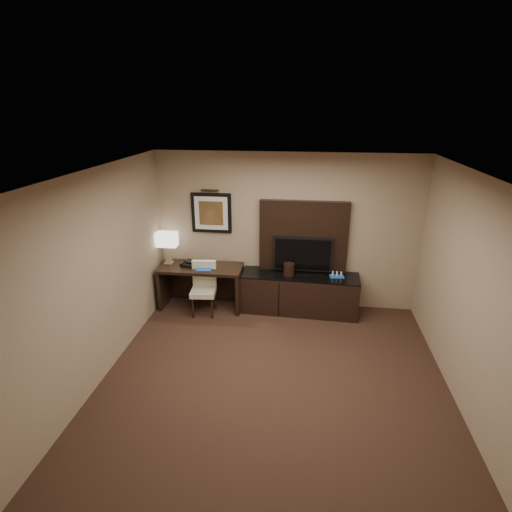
% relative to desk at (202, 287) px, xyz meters
% --- Properties ---
extents(floor, '(4.50, 5.00, 0.01)m').
position_rel_desk_xyz_m(floor, '(1.45, -2.15, -0.39)').
color(floor, '#311D16').
rests_on(floor, ground).
extents(ceiling, '(4.50, 5.00, 0.01)m').
position_rel_desk_xyz_m(ceiling, '(1.45, -2.15, 2.31)').
color(ceiling, silver).
rests_on(ceiling, wall_back).
extents(wall_back, '(4.50, 0.01, 2.70)m').
position_rel_desk_xyz_m(wall_back, '(1.45, 0.35, 0.96)').
color(wall_back, gray).
rests_on(wall_back, floor).
extents(wall_front, '(4.50, 0.01, 2.70)m').
position_rel_desk_xyz_m(wall_front, '(1.45, -4.65, 0.96)').
color(wall_front, gray).
rests_on(wall_front, floor).
extents(wall_left, '(0.01, 5.00, 2.70)m').
position_rel_desk_xyz_m(wall_left, '(-0.80, -2.15, 0.96)').
color(wall_left, gray).
rests_on(wall_left, floor).
extents(wall_right, '(0.01, 5.00, 2.70)m').
position_rel_desk_xyz_m(wall_right, '(3.70, -2.15, 0.96)').
color(wall_right, gray).
rests_on(wall_right, floor).
extents(desk, '(1.44, 0.63, 0.77)m').
position_rel_desk_xyz_m(desk, '(0.00, 0.00, 0.00)').
color(desk, black).
rests_on(desk, floor).
extents(credenza, '(2.02, 0.63, 0.69)m').
position_rel_desk_xyz_m(credenza, '(1.72, 0.05, -0.04)').
color(credenza, black).
rests_on(credenza, floor).
extents(tv_wall_panel, '(1.50, 0.12, 1.30)m').
position_rel_desk_xyz_m(tv_wall_panel, '(1.75, 0.29, 0.88)').
color(tv_wall_panel, black).
rests_on(tv_wall_panel, wall_back).
extents(tv, '(1.00, 0.08, 0.60)m').
position_rel_desk_xyz_m(tv, '(1.75, 0.19, 0.63)').
color(tv, black).
rests_on(tv, tv_wall_panel).
extents(artwork, '(0.70, 0.04, 0.70)m').
position_rel_desk_xyz_m(artwork, '(0.15, 0.33, 1.26)').
color(artwork, black).
rests_on(artwork, wall_back).
extents(picture_light, '(0.04, 0.04, 0.30)m').
position_rel_desk_xyz_m(picture_light, '(0.15, 0.29, 1.66)').
color(picture_light, '#403014').
rests_on(picture_light, wall_back).
extents(desk_chair, '(0.45, 0.50, 0.85)m').
position_rel_desk_xyz_m(desk_chair, '(0.10, -0.26, 0.04)').
color(desk_chair, beige).
rests_on(desk_chair, floor).
extents(table_lamp, '(0.34, 0.20, 0.55)m').
position_rel_desk_xyz_m(table_lamp, '(-0.60, 0.09, 0.66)').
color(table_lamp, tan).
rests_on(table_lamp, desk).
extents(desk_phone, '(0.24, 0.22, 0.10)m').
position_rel_desk_xyz_m(desk_phone, '(-0.22, -0.00, 0.44)').
color(desk_phone, black).
rests_on(desk_phone, desk).
extents(blue_folder, '(0.29, 0.37, 0.02)m').
position_rel_desk_xyz_m(blue_folder, '(0.10, -0.06, 0.40)').
color(blue_folder, '#1A50AA').
rests_on(blue_folder, desk).
extents(book, '(0.17, 0.04, 0.23)m').
position_rel_desk_xyz_m(book, '(0.10, -0.02, 0.50)').
color(book, '#9E947C').
rests_on(book, desk).
extents(ice_bucket, '(0.24, 0.24, 0.21)m').
position_rel_desk_xyz_m(ice_bucket, '(1.53, 0.02, 0.41)').
color(ice_bucket, black).
rests_on(ice_bucket, credenza).
extents(minibar_tray, '(0.25, 0.16, 0.08)m').
position_rel_desk_xyz_m(minibar_tray, '(2.34, 0.04, 0.35)').
color(minibar_tray, blue).
rests_on(minibar_tray, credenza).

